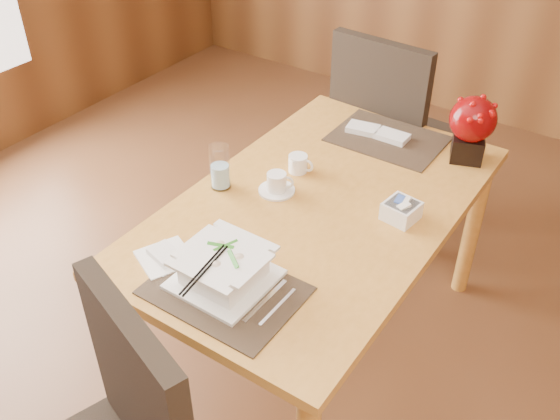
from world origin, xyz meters
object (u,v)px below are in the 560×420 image
Objects in this scene: soup_setting at (224,269)px; berry_decor at (472,125)px; dining_table at (319,224)px; far_chair at (388,127)px; coffee_cup at (277,184)px; sugar_caddy at (401,211)px; bread_plate at (165,258)px; creamer_jug at (298,163)px; water_glass at (220,167)px.

soup_setting is 1.16m from berry_decor.
dining_table is 0.71m from berry_decor.
far_chair is at bearing 99.49° from dining_table.
sugar_caddy is (0.45, 0.10, -0.00)m from coffee_cup.
sugar_caddy is 0.52m from berry_decor.
bread_plate is at bearing -116.98° from berry_decor.
far_chair reaches higher than sugar_caddy.
soup_setting reaches higher than sugar_caddy.
creamer_jug is at bearing -138.07° from berry_decor.
dining_table is at bearing -40.29° from creamer_jug.
water_glass is at bearing 130.39° from soup_setting.
soup_setting is at bearing -92.85° from dining_table.
sugar_caddy is at bearing 13.11° from coffee_cup.
far_chair reaches higher than soup_setting.
dining_table is 0.22m from coffee_cup.
water_glass is 1.82× the size of creamer_jug.
water_glass is 1.58× the size of sugar_caddy.
far_chair reaches higher than bread_plate.
soup_setting is at bearing -107.55° from berry_decor.
dining_table is at bearing 18.03° from water_glass.
creamer_jug is 0.87× the size of sugar_caddy.
dining_table is 5.35× the size of soup_setting.
far_chair reaches higher than coffee_cup.
dining_table is 15.77× the size of creamer_jug.
dining_table is 5.63× the size of berry_decor.
bread_plate reaches higher than dining_table.
berry_decor is (0.35, 1.11, 0.10)m from soup_setting.
water_glass reaches higher than coffee_cup.
creamer_jug is (-0.15, 0.65, -0.02)m from soup_setting.
sugar_caddy is at bearing -10.51° from creamer_jug.
sugar_caddy is at bearing -94.91° from berry_decor.
bread_plate is at bearing -173.68° from soup_setting.
bread_plate is at bearing -98.90° from coffee_cup.
coffee_cup is 1.25× the size of sugar_caddy.
bread_plate is (-0.53, -0.62, -0.03)m from sugar_caddy.
coffee_cup is 1.43× the size of creamer_jug.
water_glass is at bearing -154.47° from coffee_cup.
berry_decor is 0.63m from far_chair.
far_chair is (-0.12, 1.41, -0.20)m from soup_setting.
creamer_jug is (-0.18, 0.13, 0.13)m from dining_table.
dining_table is 13.75× the size of sugar_caddy.
bread_plate is (-0.57, -1.13, -0.15)m from berry_decor.
dining_table is 9.50× the size of bread_plate.
berry_decor is at bearing 45.84° from water_glass.
sugar_caddy is at bearing 15.64° from dining_table.
soup_setting is 2.06× the size of coffee_cup.
berry_decor is at bearing 51.16° from coffee_cup.
coffee_cup is 0.52m from bread_plate.
creamer_jug is (0.18, 0.25, -0.05)m from water_glass.
soup_setting reaches higher than creamer_jug.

